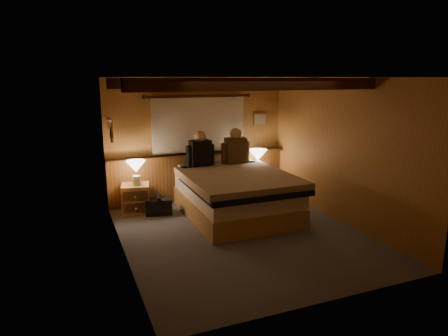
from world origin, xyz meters
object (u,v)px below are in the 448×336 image
nightstand_left (136,199)px  person_right (236,149)px  lamp_right (258,156)px  duffel_bag (159,206)px  person_left (200,151)px  bed (236,194)px  nightstand_right (257,184)px  lamp_left (136,168)px

nightstand_left → person_right: person_right is taller
nightstand_left → person_right: bearing=11.8°
lamp_right → duffel_bag: (-2.12, -0.29, -0.70)m
lamp_right → person_left: person_left is taller
nightstand_left → person_left: (1.25, 0.05, 0.78)m
person_right → person_left: bearing=-179.9°
bed → person_right: (0.35, 0.82, 0.65)m
nightstand_right → bed: bearing=-121.7°
lamp_right → person_right: bearing=-173.4°
lamp_left → bed: bearing=-25.5°
lamp_left → person_right: 1.96m
nightstand_left → person_right: size_ratio=0.78×
lamp_right → person_right: size_ratio=0.67×
nightstand_left → lamp_right: lamp_right is taller
bed → nightstand_left: size_ratio=4.09×
nightstand_right → person_right: bearing=-157.8°
bed → lamp_right: size_ratio=4.79×
lamp_right → duffel_bag: bearing=-172.2°
bed → duffel_bag: (-1.25, 0.59, -0.25)m
bed → lamp_left: 1.82m
bed → lamp_left: bearing=154.9°
lamp_left → lamp_right: 2.46m
lamp_right → person_right: 0.56m
bed → person_left: (-0.37, 0.85, 0.64)m
person_right → duffel_bag: size_ratio=1.39×
bed → nightstand_right: (0.88, 0.92, -0.15)m
bed → duffel_bag: bed is taller
nightstand_right → person_right: person_right is taller
nightstand_left → duffel_bag: bearing=-19.0°
lamp_left → duffel_bag: 0.79m
lamp_left → lamp_right: (2.46, 0.12, 0.00)m
nightstand_left → duffel_bag: size_ratio=1.09×
nightstand_right → lamp_right: bearing=-92.5°
nightstand_right → duffel_bag: bearing=-159.3°
person_left → nightstand_left: bearing=178.0°
nightstand_right → person_left: person_left is taller
person_left → duffel_bag: bearing=-167.9°
nightstand_right → lamp_left: lamp_left is taller
nightstand_left → lamp_left: (0.02, -0.04, 0.58)m
nightstand_right → duffel_bag: nightstand_right is taller
nightstand_right → lamp_left: size_ratio=1.22×
nightstand_left → lamp_left: lamp_left is taller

